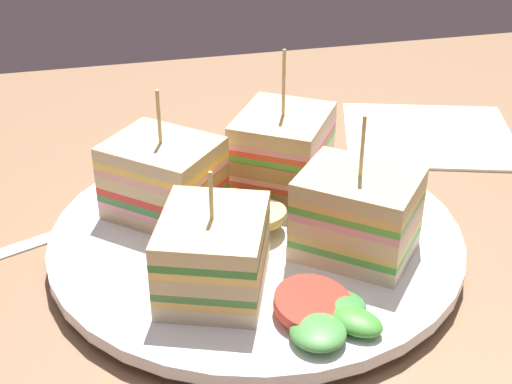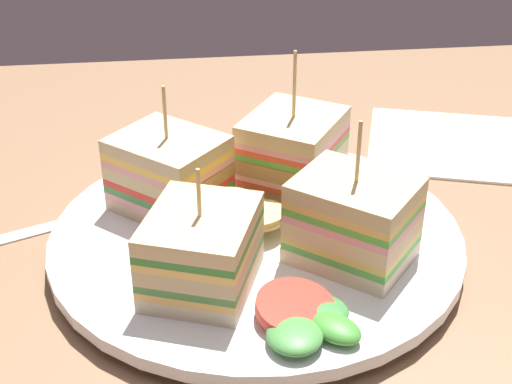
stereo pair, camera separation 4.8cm
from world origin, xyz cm
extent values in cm
cube|color=#8A674A|center=(0.00, 0.00, -0.90)|extent=(90.72, 76.68, 1.80)
cylinder|color=white|center=(0.00, 0.00, 0.36)|extent=(17.03, 17.03, 0.71)
cylinder|color=white|center=(0.00, 0.00, 1.14)|extent=(27.46, 27.46, 0.87)
cube|color=beige|center=(3.88, 5.51, 2.07)|extent=(7.96, 8.61, 0.98)
cube|color=#9E7242|center=(2.70, 2.29, 2.07)|extent=(5.55, 2.25, 0.98)
cube|color=#F0BE5C|center=(3.88, 5.51, 2.80)|extent=(7.96, 8.61, 0.49)
cube|color=#4A833B|center=(3.88, 5.51, 3.29)|extent=(7.96, 8.61, 0.49)
cube|color=#CFB884|center=(3.88, 5.51, 4.02)|extent=(7.96, 8.61, 0.98)
cube|color=#B2844C|center=(2.70, 2.29, 4.02)|extent=(5.55, 2.25, 0.98)
cube|color=#F3C661|center=(3.88, 5.51, 4.76)|extent=(7.96, 8.61, 0.49)
cube|color=#3D8534|center=(3.88, 5.51, 5.25)|extent=(7.96, 8.61, 0.49)
cube|color=#DCC189|center=(3.88, 5.51, 5.98)|extent=(7.96, 8.61, 0.98)
cylinder|color=tan|center=(3.88, 5.51, 7.97)|extent=(0.24, 0.24, 3.00)
cube|color=beige|center=(-5.58, 3.78, 2.09)|extent=(9.00, 8.81, 1.02)
cube|color=#B2844C|center=(-2.92, 1.61, 2.09)|extent=(3.73, 4.47, 1.02)
cube|color=#56B046|center=(-5.58, 3.78, 2.84)|extent=(9.00, 8.81, 0.49)
cube|color=#E1C85E|center=(-5.58, 3.78, 3.33)|extent=(9.00, 8.81, 0.49)
cube|color=beige|center=(-5.58, 3.78, 4.09)|extent=(9.00, 8.81, 1.02)
cube|color=#B2844C|center=(-2.92, 1.61, 4.09)|extent=(3.73, 4.47, 1.02)
cube|color=pink|center=(-5.58, 3.78, 4.84)|extent=(9.00, 8.81, 0.49)
cube|color=#56B03D|center=(-5.58, 3.78, 5.33)|extent=(9.00, 8.81, 0.49)
cube|color=#E7BD5F|center=(-5.58, 3.78, 5.82)|extent=(9.00, 8.81, 0.49)
cube|color=#D3BC87|center=(-5.58, 3.78, 6.58)|extent=(9.00, 8.81, 1.02)
cylinder|color=tan|center=(-5.58, 3.78, 9.06)|extent=(0.24, 0.24, 3.96)
cube|color=beige|center=(-3.36, -5.84, 2.13)|extent=(8.90, 9.18, 1.10)
cube|color=#9E7242|center=(-1.49, -2.96, 2.13)|extent=(5.14, 3.47, 1.10)
cube|color=#D44926|center=(-3.36, -5.84, 2.91)|extent=(8.90, 9.18, 0.45)
cube|color=pink|center=(-3.36, -5.84, 3.36)|extent=(8.90, 9.18, 0.45)
cube|color=#D1BC86|center=(-3.36, -5.84, 4.13)|extent=(8.90, 9.18, 1.10)
cube|color=#9E7242|center=(-1.49, -2.96, 4.13)|extent=(5.14, 3.47, 1.10)
cube|color=#4F9D36|center=(-3.36, -5.84, 4.91)|extent=(8.90, 9.18, 0.45)
cube|color=#DA4630|center=(-3.36, -5.84, 5.36)|extent=(8.90, 9.18, 0.45)
cube|color=pink|center=(-3.36, -5.84, 5.81)|extent=(8.90, 9.18, 0.45)
cube|color=#DAB98B|center=(-3.36, -5.84, 6.59)|extent=(8.90, 9.18, 1.10)
cylinder|color=tan|center=(-3.36, -5.84, 9.55)|extent=(0.24, 0.24, 4.82)
cube|color=beige|center=(5.58, -3.78, 2.03)|extent=(9.07, 8.97, 0.91)
cube|color=#9E7242|center=(3.01, -1.50, 2.03)|extent=(3.97, 4.41, 0.91)
cube|color=pink|center=(5.58, -3.78, 2.75)|extent=(9.07, 8.97, 0.53)
cube|color=#428741|center=(5.58, -3.78, 3.28)|extent=(9.07, 8.97, 0.53)
cube|color=red|center=(5.58, -3.78, 3.81)|extent=(9.07, 8.97, 0.53)
cube|color=#D8BF84|center=(5.58, -3.78, 4.53)|extent=(9.07, 8.97, 0.91)
cube|color=#9E7242|center=(3.01, -1.50, 4.53)|extent=(3.97, 4.41, 0.91)
cube|color=#EBA297|center=(5.58, -3.78, 5.25)|extent=(9.07, 8.97, 0.53)
cube|color=#FDCA51|center=(5.58, -3.78, 5.77)|extent=(9.07, 8.97, 0.53)
cube|color=beige|center=(5.58, -3.78, 6.49)|extent=(9.07, 8.97, 0.91)
cylinder|color=tan|center=(5.58, -3.78, 8.81)|extent=(0.24, 0.24, 3.73)
cylinder|color=#E9BF65|center=(1.95, 0.08, 1.88)|extent=(4.49, 4.44, 1.05)
cylinder|color=#E1BB63|center=(0.45, -0.07, 2.48)|extent=(5.07, 5.06, 0.93)
cylinder|color=#E5D675|center=(2.54, -0.75, 2.73)|extent=(5.24, 5.24, 0.55)
cylinder|color=#E8C97B|center=(0.22, 0.11, 2.93)|extent=(5.74, 5.72, 0.90)
cylinder|color=#DEB464|center=(1.57, 0.17, 4.15)|extent=(4.61, 4.60, 0.41)
ellipsoid|color=green|center=(-3.04, 11.05, 2.16)|extent=(3.61, 3.65, 1.19)
ellipsoid|color=green|center=(-0.96, 10.75, 2.06)|extent=(2.87, 3.93, 0.87)
ellipsoid|color=#489245|center=(-0.72, 11.39, 2.18)|extent=(3.21, 3.41, 1.12)
ellipsoid|color=#3C863F|center=(-2.63, 9.20, 2.07)|extent=(4.16, 4.31, 1.13)
cylinder|color=red|center=(-1.12, 9.22, 2.29)|extent=(4.61, 4.57, 1.46)
cube|color=silver|center=(16.67, -3.53, 0.12)|extent=(11.27, 5.54, 0.25)
ellipsoid|color=silver|center=(10.07, -6.24, 0.50)|extent=(3.89, 3.39, 1.00)
cube|color=white|center=(-18.96, -13.69, 0.25)|extent=(17.74, 16.53, 0.50)
camera|label=1|loc=(9.75, 40.85, 28.88)|focal=52.53mm
camera|label=2|loc=(4.98, 41.70, 28.88)|focal=52.53mm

